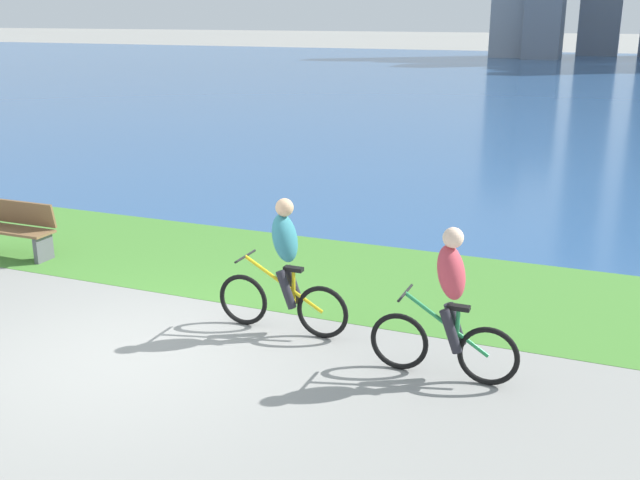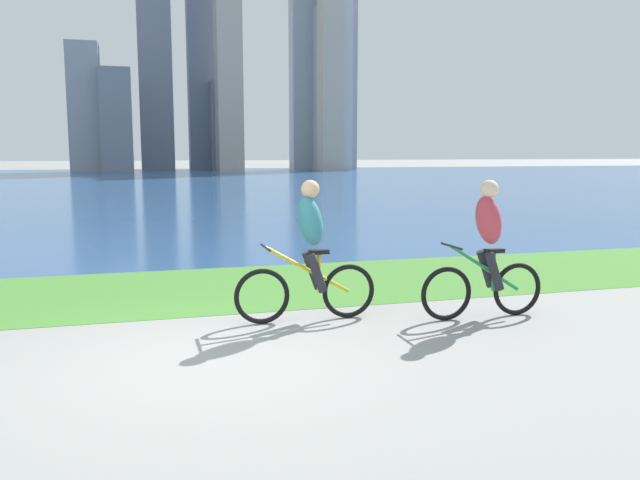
% 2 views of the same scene
% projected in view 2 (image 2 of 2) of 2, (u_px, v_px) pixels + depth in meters
% --- Properties ---
extents(ground_plane, '(300.00, 300.00, 0.00)m').
position_uv_depth(ground_plane, '(201.00, 365.00, 6.22)').
color(ground_plane, gray).
extents(grass_strip_bayside, '(120.00, 3.34, 0.01)m').
position_uv_depth(grass_strip_bayside, '(179.00, 290.00, 9.56)').
color(grass_strip_bayside, '#478433').
rests_on(grass_strip_bayside, ground).
extents(bay_water_surface, '(300.00, 69.07, 0.00)m').
position_uv_depth(bay_water_surface, '(146.00, 182.00, 44.08)').
color(bay_water_surface, '#2D568C').
rests_on(bay_water_surface, ground).
extents(cyclist_lead, '(1.75, 0.52, 1.71)m').
position_uv_depth(cyclist_lead, '(309.00, 252.00, 7.74)').
color(cyclist_lead, black).
rests_on(cyclist_lead, ground).
extents(cyclist_trailing, '(1.64, 0.52, 1.70)m').
position_uv_depth(cyclist_trailing, '(486.00, 250.00, 7.88)').
color(cyclist_trailing, black).
rests_on(cyclist_trailing, ground).
extents(city_skyline_far_shore, '(31.12, 11.01, 26.01)m').
position_uv_depth(city_skyline_far_shore, '(260.00, 78.00, 71.06)').
color(city_skyline_far_shore, '#8C939E').
rests_on(city_skyline_far_shore, ground).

